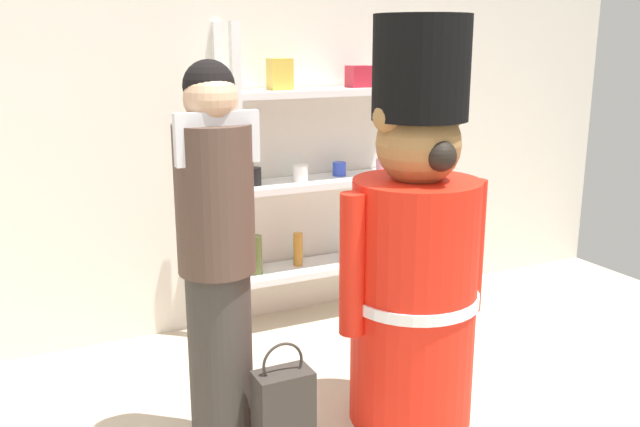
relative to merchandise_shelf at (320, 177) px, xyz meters
The scene contains 5 objects.
back_wall 0.95m from the merchandise_shelf, 165.11° to the left, with size 6.40×0.12×2.60m, color silver.
merchandise_shelf is the anchor object (origin of this frame).
teddy_bear_guard 1.29m from the merchandise_shelf, 97.17° to the right, with size 0.73×0.58×1.80m.
person_shopper 1.51m from the merchandise_shelf, 131.99° to the right, with size 0.33×0.31×1.63m.
shopping_bag 1.71m from the merchandise_shelf, 121.53° to the right, with size 0.24×0.14×0.52m.
Camera 1 is at (-0.98, -1.71, 1.70)m, focal length 38.89 mm.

